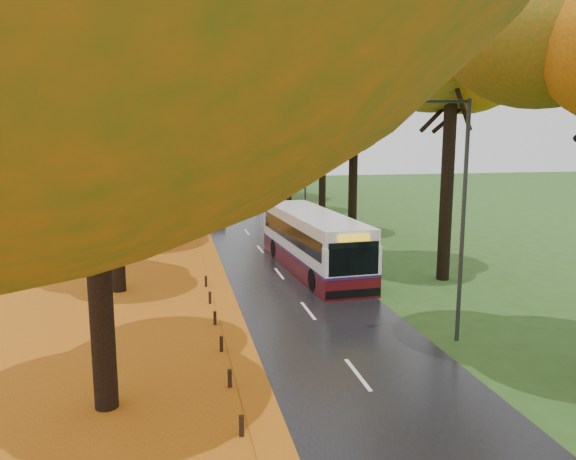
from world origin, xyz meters
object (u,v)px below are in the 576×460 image
object	(u,v)px
streetlamp_mid	(302,165)
car_silver	(204,204)
streetlamp_near	(457,202)
car_dark	(198,193)
streetlamp_far	(255,153)
bus	(313,240)
car_white	(209,215)

from	to	relation	value
streetlamp_mid	car_silver	xyz separation A→B (m)	(-6.30, 10.17, -3.93)
streetlamp_near	streetlamp_mid	world-z (taller)	same
streetlamp_near	car_silver	world-z (taller)	streetlamp_near
streetlamp_near	car_dark	world-z (taller)	streetlamp_near
streetlamp_near	car_dark	bearing A→B (deg)	98.48
streetlamp_near	streetlamp_far	world-z (taller)	same
streetlamp_near	streetlamp_mid	size ratio (longest dim) A/B	1.00
streetlamp_far	car_dark	bearing A→B (deg)	-164.53
streetlamp_far	car_silver	xyz separation A→B (m)	(-6.30, -11.83, -3.93)
streetlamp_near	streetlamp_far	size ratio (longest dim) A/B	1.00
bus	car_white	xyz separation A→B (m)	(-4.18, 15.62, -0.86)
streetlamp_far	bus	xyz separation A→B (m)	(-2.12, -33.52, -3.15)
car_white	car_dark	distance (m)	16.16
car_silver	car_dark	size ratio (longest dim) A/B	1.03
streetlamp_far	car_dark	xyz separation A→B (m)	(-6.30, -1.74, -4.04)
car_white	car_dark	xyz separation A→B (m)	(0.00, 16.16, -0.03)
streetlamp_mid	streetlamp_far	size ratio (longest dim) A/B	1.00
streetlamp_mid	car_dark	distance (m)	21.59
streetlamp_near	streetlamp_mid	bearing A→B (deg)	90.00
bus	car_dark	world-z (taller)	bus
bus	car_silver	distance (m)	22.10
streetlamp_near	bus	world-z (taller)	streetlamp_near
car_white	car_silver	xyz separation A→B (m)	(0.00, 6.07, 0.08)
car_dark	car_white	bearing A→B (deg)	-92.20
bus	streetlamp_near	bearing A→B (deg)	-82.21
streetlamp_near	car_white	xyz separation A→B (m)	(-6.30, 26.10, -4.01)
car_white	streetlamp_near	bearing A→B (deg)	-91.69
car_silver	streetlamp_near	bearing A→B (deg)	-63.04
bus	car_dark	xyz separation A→B (m)	(-4.18, 31.78, -0.89)
car_silver	car_dark	world-z (taller)	car_silver
streetlamp_mid	car_silver	bearing A→B (deg)	121.77
streetlamp_near	streetlamp_mid	xyz separation A→B (m)	(0.00, 22.00, 0.00)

